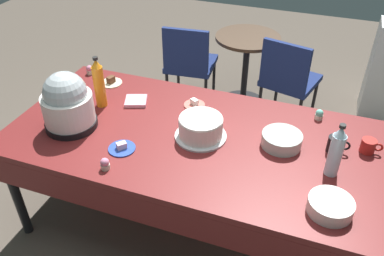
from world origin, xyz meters
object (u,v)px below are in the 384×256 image
(maroon_chair_right, at_px, (288,77))
(dessert_plate_coral, at_px, (194,104))
(potluck_table, at_px, (192,143))
(coffee_mug_red, at_px, (369,146))
(cupcake_vanilla, at_px, (105,164))
(maroon_chair_left, at_px, (189,61))
(cupcake_cocoa, at_px, (319,115))
(glass_salad_bowl, at_px, (282,140))
(slow_cooker, at_px, (67,103))
(ceramic_snack_bowl, at_px, (330,206))
(round_cafe_table, at_px, (246,58))
(cupcake_mint, at_px, (90,70))
(soda_bottle_water, at_px, (336,152))
(dessert_plate_cobalt, at_px, (122,148))
(dessert_plate_cream, at_px, (111,82))
(soda_bottle_orange_juice, at_px, (99,83))
(frosted_layer_cake, at_px, (201,128))
(coffee_mug_black, at_px, (335,144))

(maroon_chair_right, bearing_deg, dessert_plate_coral, -113.56)
(potluck_table, relative_size, coffee_mug_red, 18.43)
(cupcake_vanilla, xyz_separation_m, maroon_chair_left, (-0.21, 1.85, -0.29))
(cupcake_cocoa, distance_m, maroon_chair_right, 1.07)
(maroon_chair_left, bearing_deg, cupcake_cocoa, -38.37)
(glass_salad_bowl, bearing_deg, cupcake_cocoa, 63.26)
(slow_cooker, distance_m, dessert_plate_coral, 0.80)
(potluck_table, bearing_deg, ceramic_snack_bowl, -22.98)
(slow_cooker, distance_m, round_cafe_table, 1.96)
(ceramic_snack_bowl, distance_m, maroon_chair_right, 1.83)
(ceramic_snack_bowl, xyz_separation_m, round_cafe_table, (-0.87, 1.98, -0.29))
(dessert_plate_coral, relative_size, cupcake_mint, 2.08)
(glass_salad_bowl, relative_size, soda_bottle_water, 0.74)
(potluck_table, height_order, cupcake_vanilla, cupcake_vanilla)
(dessert_plate_cobalt, height_order, soda_bottle_water, soda_bottle_water)
(dessert_plate_cream, relative_size, cupcake_vanilla, 2.32)
(cupcake_vanilla, xyz_separation_m, soda_bottle_orange_juice, (-0.34, 0.55, 0.13))
(ceramic_snack_bowl, height_order, maroon_chair_left, maroon_chair_left)
(maroon_chair_right, height_order, round_cafe_table, maroon_chair_right)
(coffee_mug_red, bearing_deg, glass_salad_bowl, -167.00)
(slow_cooker, distance_m, maroon_chair_left, 1.64)
(dessert_plate_cobalt, bearing_deg, ceramic_snack_bowl, -4.14)
(dessert_plate_coral, bearing_deg, coffee_mug_red, -6.42)
(cupcake_vanilla, distance_m, maroon_chair_right, 2.00)
(ceramic_snack_bowl, height_order, cupcake_cocoa, ceramic_snack_bowl)
(cupcake_mint, relative_size, cupcake_cocoa, 1.00)
(frosted_layer_cake, bearing_deg, dessert_plate_cobalt, -145.08)
(coffee_mug_black, xyz_separation_m, round_cafe_table, (-0.85, 1.50, -0.30))
(dessert_plate_coral, xyz_separation_m, round_cafe_table, (0.05, 1.32, -0.26))
(slow_cooker, distance_m, dessert_plate_cobalt, 0.44)
(dessert_plate_cream, xyz_separation_m, round_cafe_table, (0.71, 1.25, -0.26))
(maroon_chair_left, bearing_deg, soda_bottle_orange_juice, -95.69)
(cupcake_mint, bearing_deg, dessert_plate_cobalt, -47.82)
(slow_cooker, distance_m, coffee_mug_black, 1.56)
(frosted_layer_cake, height_order, glass_salad_bowl, frosted_layer_cake)
(maroon_chair_right, xyz_separation_m, round_cafe_table, (-0.43, 0.22, 0.01))
(glass_salad_bowl, height_order, dessert_plate_cobalt, glass_salad_bowl)
(soda_bottle_orange_juice, bearing_deg, cupcake_mint, 131.32)
(potluck_table, distance_m, cupcake_cocoa, 0.82)
(frosted_layer_cake, height_order, dessert_plate_cobalt, frosted_layer_cake)
(dessert_plate_cream, xyz_separation_m, maroon_chair_right, (1.14, 1.03, -0.27))
(dessert_plate_cobalt, bearing_deg, maroon_chair_left, 97.34)
(soda_bottle_water, distance_m, round_cafe_table, 1.94)
(glass_salad_bowl, distance_m, cupcake_cocoa, 0.39)
(slow_cooker, bearing_deg, dessert_plate_coral, 37.42)
(slow_cooker, bearing_deg, soda_bottle_orange_juice, 79.52)
(coffee_mug_black, bearing_deg, ceramic_snack_bowl, -88.57)
(coffee_mug_black, relative_size, coffee_mug_red, 1.05)
(coffee_mug_red, bearing_deg, slow_cooker, -168.15)
(coffee_mug_black, relative_size, round_cafe_table, 0.17)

